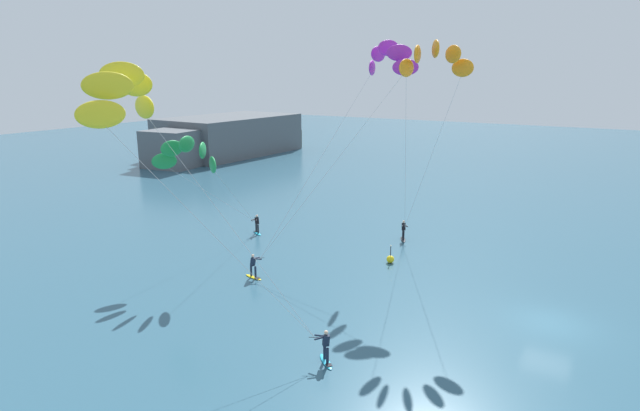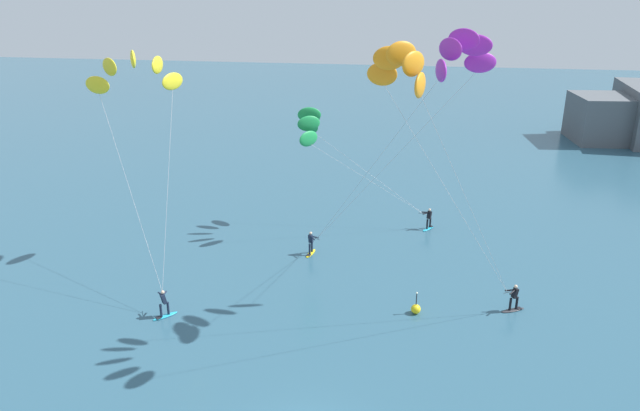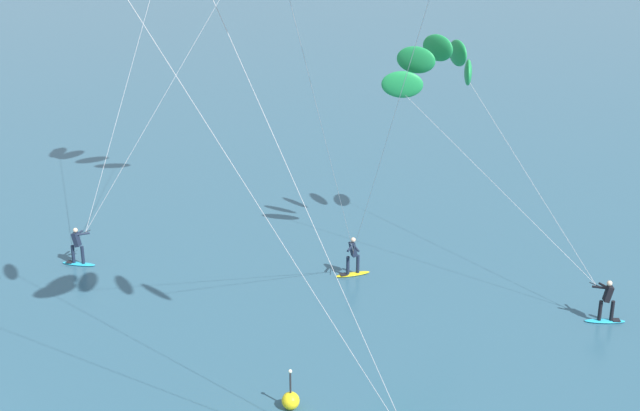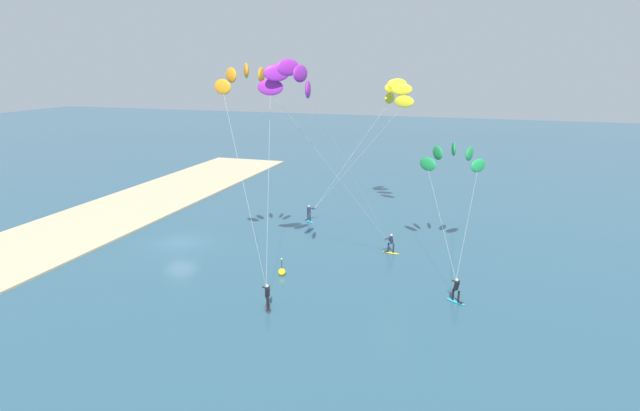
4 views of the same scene
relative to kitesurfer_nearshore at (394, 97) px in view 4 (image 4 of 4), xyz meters
name	(u,v)px [view 4 (image 4 of 4)]	position (x,y,z in m)	size (l,w,h in m)	color
ground_plane	(180,243)	(13.76, -16.18, -12.21)	(240.00, 240.00, 0.00)	#2D566B
sand_strip	(73,230)	(13.76, -27.76, -12.13)	(80.00, 11.56, 0.16)	#C6B289
kitesurfer_nearshore	(394,97)	(0.00, 0.00, 0.00)	(7.73, 10.45, 13.96)	#23ADD1
kitesurfer_mid_water	(294,87)	(19.22, -3.21, 1.73)	(11.20, 8.96, 15.74)	yellow
kitesurfer_far_out	(453,162)	(10.19, 6.73, -4.28)	(10.68, 5.27, 9.45)	#23ADD1
kitesurfer_downwind	(247,88)	(16.95, -7.61, 1.49)	(9.43, 7.04, 15.47)	#333338
marker_buoy	(282,272)	(18.06, -4.75, -11.91)	(0.56, 0.56, 1.38)	yellow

